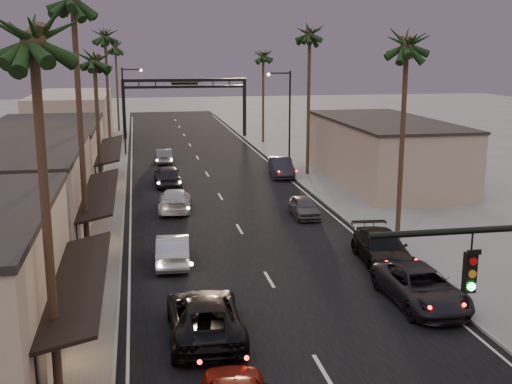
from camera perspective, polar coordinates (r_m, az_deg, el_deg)
name	(u,v)px	position (r m, az deg, el deg)	size (l,w,h in m)	color
ground	(216,188)	(50.97, -3.62, 0.32)	(200.00, 200.00, 0.00)	slate
road	(208,176)	(55.84, -4.25, 1.40)	(14.00, 120.00, 0.02)	black
sidewalk_left	(100,165)	(62.49, -13.67, 2.32)	(5.00, 92.00, 0.12)	slate
sidewalk_right	(295,159)	(64.28, 3.50, 2.94)	(5.00, 92.00, 0.12)	slate
storefront_mid	(7,202)	(37.04, -21.26, -0.85)	(8.00, 14.00, 5.50)	gray
storefront_far	(46,158)	(52.60, -18.15, 2.87)	(8.00, 16.00, 5.00)	#B9AE8E
storefront_dist	(73,120)	(75.19, -15.98, 6.14)	(8.00, 20.00, 6.00)	gray
building_right	(384,152)	(53.97, 11.29, 3.49)	(8.00, 18.00, 5.00)	gray
arch	(185,93)	(79.85, -6.35, 8.72)	(15.20, 0.40, 7.27)	black
streetlight_right	(287,114)	(56.23, 2.74, 6.98)	(2.13, 0.30, 9.00)	black
streetlight_left	(126,104)	(67.69, -11.46, 7.70)	(2.13, 0.30, 9.00)	black
palm_la	(32,25)	(18.66, -19.29, 13.86)	(3.20, 3.20, 13.20)	#38281C
palm_lc	(94,54)	(45.53, -14.21, 11.79)	(3.20, 3.20, 12.20)	#38281C
palm_ld	(105,32)	(64.53, -13.30, 13.69)	(3.20, 3.20, 14.20)	#38281C
palm_ra	(407,37)	(36.49, 13.30, 13.26)	(3.20, 3.20, 13.20)	#38281C
palm_rb	(310,29)	(55.43, 4.81, 14.21)	(3.20, 3.20, 14.20)	#38281C
palm_rc	(263,52)	(74.89, 0.65, 12.33)	(3.20, 3.20, 12.20)	#38281C
palm_far	(115,44)	(87.49, -12.42, 12.72)	(3.20, 3.20, 13.20)	#38281C
oncoming_pickup	(204,316)	(25.02, -4.60, -10.97)	(2.74, 5.95, 1.65)	black
oncoming_silver	(173,249)	(33.31, -7.41, -5.05)	(1.64, 4.71, 1.55)	#A7A6AC
oncoming_white	(175,200)	(44.06, -7.23, -0.70)	(2.11, 5.20, 1.51)	#B5B5B5
oncoming_dgrey	(168,175)	(52.21, -7.87, 1.46)	(1.99, 4.95, 1.69)	black
oncoming_grey_far	(163,156)	(62.76, -8.25, 3.19)	(1.48, 4.25, 1.40)	#4E4F53
curbside_near	(421,287)	(28.77, 14.45, -8.20)	(2.64, 5.72, 1.59)	black
curbside_black	(382,248)	(33.67, 11.15, -4.92)	(2.28, 5.60, 1.63)	black
curbside_grey	(304,207)	(42.22, 4.30, -1.33)	(1.60, 3.97, 1.35)	#454449
curbside_far	(281,167)	(55.50, 2.26, 2.21)	(1.74, 4.98, 1.64)	black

